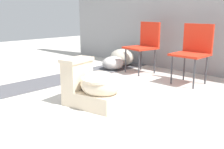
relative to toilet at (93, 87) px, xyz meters
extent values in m
plane|color=beige|center=(0.08, -0.11, -0.22)|extent=(14.00, 14.00, 0.00)
cube|color=#4C4C51|center=(-1.22, 0.39, -0.21)|extent=(0.56, 8.00, 0.01)
cube|color=beige|center=(0.00, 0.00, -0.14)|extent=(0.65, 0.44, 0.17)
ellipsoid|color=beige|center=(0.09, 0.02, 0.04)|extent=(0.50, 0.43, 0.28)
cylinder|color=beige|center=(0.09, 0.02, 0.10)|extent=(0.45, 0.45, 0.03)
cube|color=beige|center=(-0.21, -0.04, 0.10)|extent=(0.24, 0.37, 0.30)
cube|color=beige|center=(-0.21, -0.04, 0.27)|extent=(0.27, 0.39, 0.04)
cylinder|color=silver|center=(-0.22, 0.04, 0.29)|extent=(0.02, 0.02, 0.01)
cube|color=red|center=(-0.63, 1.62, 0.20)|extent=(0.52, 0.52, 0.03)
cube|color=red|center=(-0.59, 1.82, 0.41)|extent=(0.44, 0.12, 0.40)
cylinder|color=#38383D|center=(-0.49, 1.42, -0.02)|extent=(0.02, 0.02, 0.40)
cylinder|color=#38383D|center=(-0.83, 1.49, -0.02)|extent=(0.02, 0.02, 0.40)
cylinder|color=#38383D|center=(-0.43, 1.76, -0.02)|extent=(0.02, 0.02, 0.40)
cylinder|color=#38383D|center=(-0.76, 1.82, -0.02)|extent=(0.02, 0.02, 0.40)
cube|color=red|center=(0.30, 1.53, 0.20)|extent=(0.45, 0.45, 0.03)
cube|color=red|center=(0.31, 1.74, 0.41)|extent=(0.44, 0.04, 0.40)
cylinder|color=#38383D|center=(0.47, 1.36, -0.02)|extent=(0.02, 0.02, 0.40)
cylinder|color=#38383D|center=(0.13, 1.37, -0.02)|extent=(0.02, 0.02, 0.40)
cylinder|color=#38383D|center=(0.47, 1.70, -0.02)|extent=(0.02, 0.02, 0.40)
cylinder|color=#38383D|center=(0.13, 1.71, -0.02)|extent=(0.02, 0.02, 0.40)
ellipsoid|color=#B7B2AD|center=(-1.12, 1.48, -0.10)|extent=(0.39, 0.42, 0.24)
ellipsoid|color=#ADA899|center=(-1.26, 1.88, -0.06)|extent=(0.57, 0.55, 0.32)
camera|label=1|loc=(2.00, -1.79, 0.77)|focal=42.00mm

